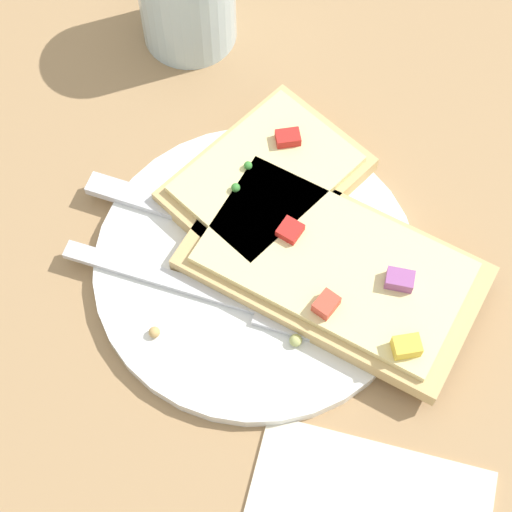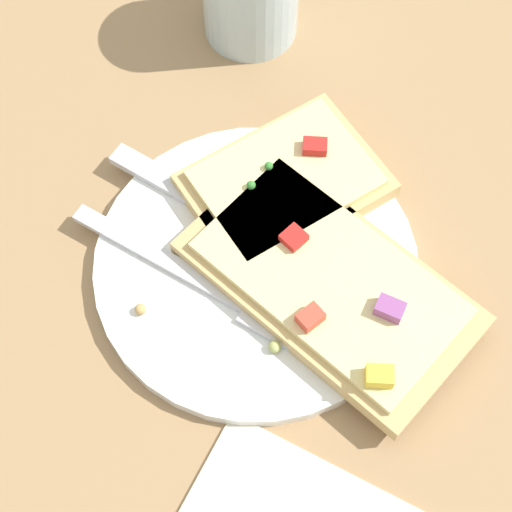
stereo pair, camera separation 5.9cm
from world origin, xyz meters
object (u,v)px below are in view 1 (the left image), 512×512
Objects in this scene: plate at (256,266)px; fork at (237,300)px; pizza_slice_main at (334,268)px; napkin at (368,512)px; pizza_slice_corner at (266,179)px; knife at (192,214)px.

fork reaches higher than plate.
pizza_slice_main is 1.46× the size of napkin.
fork is at bearing -148.31° from pizza_slice_corner.
plate is 1.04× the size of pizza_slice_main.
plate is 1.01× the size of fork.
fork is at bearing -99.39° from plate.
pizza_slice_corner reaches higher than knife.
pizza_slice_main reaches higher than fork.
knife is 1.16× the size of pizza_slice_corner.
plate is at bearing -19.82° from knife.
knife is 0.11m from pizza_slice_main.
plate is 0.03m from fork.
pizza_slice_corner reaches higher than fork.
knife reaches higher than plate.
plate is 1.19× the size of knife.
knife is (-0.05, 0.02, 0.01)m from plate.
fork is 0.09m from pizza_slice_corner.
fork is at bearing -44.61° from knife.
fork is at bearing -133.51° from pizza_slice_main.
pizza_slice_corner is at bearing 119.71° from napkin.
knife is 1.28× the size of napkin.
knife is 0.87× the size of pizza_slice_main.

